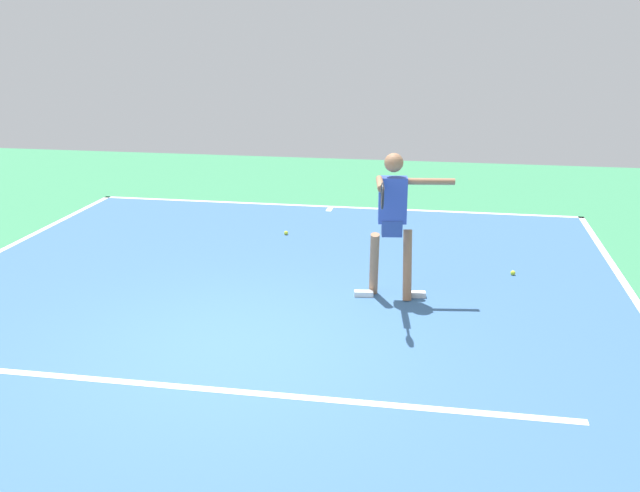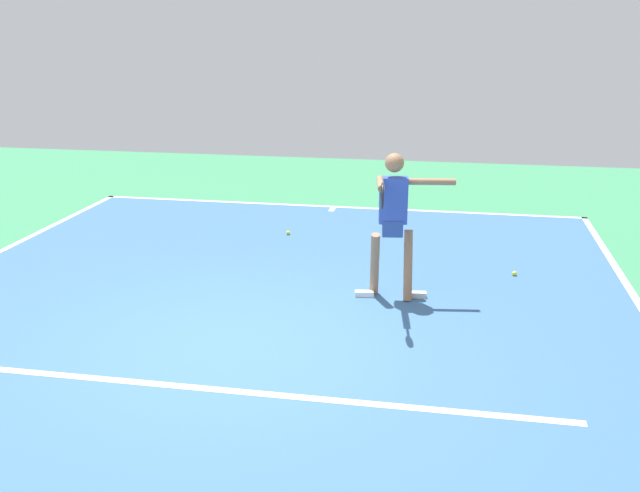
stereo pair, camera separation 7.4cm
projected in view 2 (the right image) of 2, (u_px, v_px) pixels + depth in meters
name	position (u px, v px, depth m)	size (l,w,h in m)	color
ground_plane	(237.00, 347.00, 7.68)	(22.60, 22.60, 0.00)	#388456
court_surface	(237.00, 347.00, 7.68)	(9.09, 12.65, 0.00)	#38608E
court_line_baseline_near	(334.00, 207.00, 13.58)	(9.09, 0.10, 0.01)	white
court_line_service	(208.00, 389.00, 6.81)	(6.82, 0.10, 0.01)	white
court_line_centre_mark	(332.00, 209.00, 13.39)	(0.10, 0.30, 0.01)	white
tennis_player	(394.00, 216.00, 8.76)	(1.18, 1.29, 1.84)	#9E7051
tennis_ball_centre_court	(288.00, 233.00, 11.77)	(0.07, 0.07, 0.07)	#CCE033
tennis_ball_by_sideline	(514.00, 273.00, 9.86)	(0.07, 0.07, 0.07)	#CCE033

